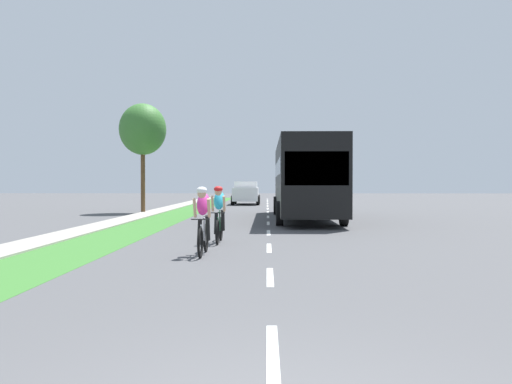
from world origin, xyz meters
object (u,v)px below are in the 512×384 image
(cyclist_lead, at_px, (203,220))
(cyclist_trailing, at_px, (219,214))
(bus_black, at_px, (305,176))
(street_tree_near, at_px, (143,130))
(suv_white, at_px, (246,192))

(cyclist_lead, distance_m, cyclist_trailing, 2.45)
(cyclist_trailing, height_order, bus_black, bus_black)
(cyclist_trailing, bearing_deg, street_tree_near, 111.56)
(street_tree_near, bearing_deg, cyclist_lead, -71.80)
(cyclist_trailing, bearing_deg, suv_white, 90.66)
(suv_white, bearing_deg, cyclist_lead, -89.68)
(bus_black, xyz_separation_m, suv_white, (-3.37, 16.10, -1.03))
(suv_white, relative_size, street_tree_near, 0.77)
(bus_black, bearing_deg, cyclist_trailing, -108.01)
(bus_black, xyz_separation_m, street_tree_near, (-8.70, 4.75, 2.67))
(cyclist_lead, bearing_deg, suv_white, 90.32)
(bus_black, bearing_deg, suv_white, 101.83)
(bus_black, bearing_deg, cyclist_lead, -105.11)
(cyclist_trailing, distance_m, street_tree_near, 15.77)
(suv_white, xyz_separation_m, street_tree_near, (-5.32, -11.35, 3.70))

